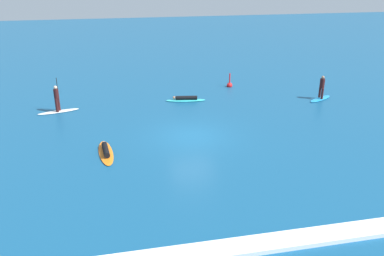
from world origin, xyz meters
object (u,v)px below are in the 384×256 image
(surfer_on_white_board, at_px, (58,104))
(surfer_on_blue_board, at_px, (321,92))
(surfer_on_orange_board, at_px, (106,151))
(marker_buoy, at_px, (229,85))
(surfer_on_teal_board, at_px, (186,99))

(surfer_on_white_board, xyz_separation_m, surfer_on_blue_board, (18.74, -1.06, -0.04))
(surfer_on_orange_board, height_order, marker_buoy, marker_buoy)
(surfer_on_orange_board, xyz_separation_m, surfer_on_white_board, (-3.09, 7.22, 0.44))
(surfer_on_orange_board, distance_m, marker_buoy, 14.70)
(marker_buoy, bearing_deg, surfer_on_orange_board, -132.95)
(surfer_on_white_board, bearing_deg, surfer_on_teal_board, -10.47)
(surfer_on_teal_board, height_order, surfer_on_white_board, surfer_on_white_board)
(surfer_on_orange_board, distance_m, surfer_on_blue_board, 16.82)
(surfer_on_orange_board, height_order, surfer_on_blue_board, surfer_on_blue_board)
(surfer_on_teal_board, bearing_deg, surfer_on_white_board, 12.79)
(surfer_on_orange_board, bearing_deg, surfer_on_blue_board, -73.74)
(surfer_on_orange_board, bearing_deg, surfer_on_white_board, 17.92)
(surfer_on_blue_board, height_order, marker_buoy, surfer_on_blue_board)
(marker_buoy, bearing_deg, surfer_on_teal_board, -145.47)
(surfer_on_orange_board, relative_size, surfer_on_teal_board, 1.06)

